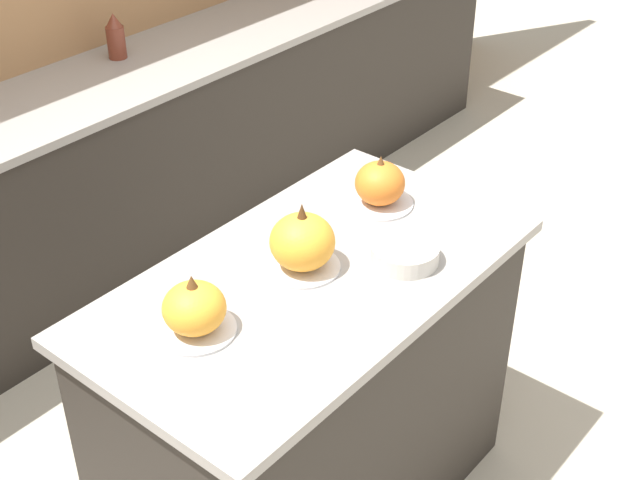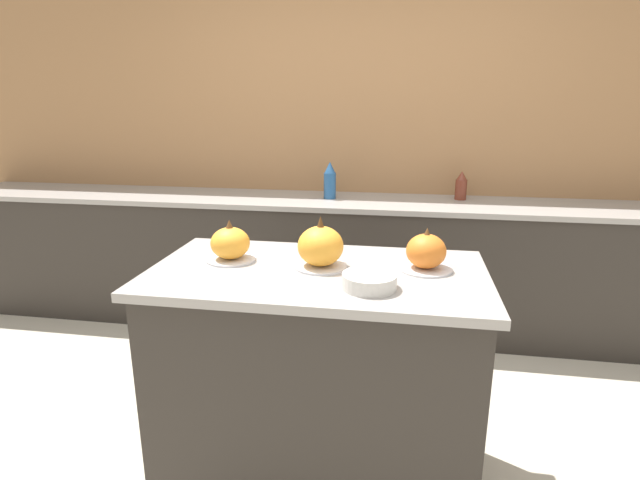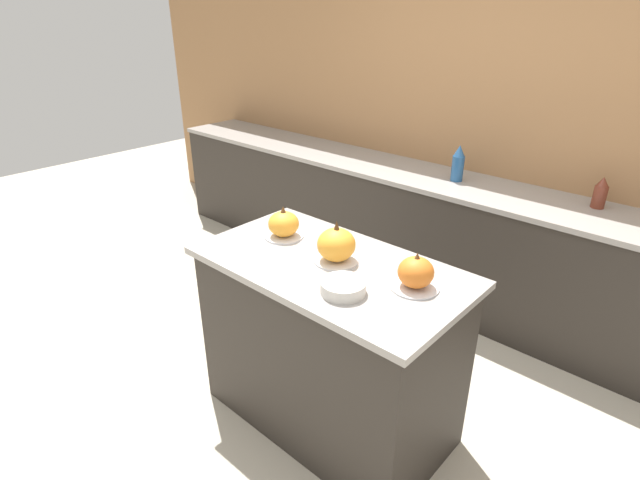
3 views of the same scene
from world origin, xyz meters
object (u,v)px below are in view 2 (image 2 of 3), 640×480
at_px(pumpkin_cake_right, 426,253).
at_px(pumpkin_cake_left, 230,244).
at_px(mixing_bowl, 369,281).
at_px(bottle_tall, 330,181).
at_px(bottle_short, 461,186).
at_px(pumpkin_cake_center, 320,247).

bearing_deg(pumpkin_cake_right, pumpkin_cake_left, -179.01).
distance_m(pumpkin_cake_left, mixing_bowl, 0.63).
distance_m(pumpkin_cake_right, mixing_bowl, 0.32).
bearing_deg(mixing_bowl, pumpkin_cake_left, 159.12).
relative_size(pumpkin_cake_left, pumpkin_cake_right, 0.97).
xyz_separation_m(bottle_tall, bottle_short, (0.89, 0.11, -0.03)).
xyz_separation_m(pumpkin_cake_center, bottle_tall, (-0.19, 1.54, 0.02)).
height_order(pumpkin_cake_left, bottle_short, same).
bearing_deg(pumpkin_cake_center, bottle_tall, 97.16).
xyz_separation_m(pumpkin_cake_left, bottle_short, (1.08, 1.62, 0.00)).
height_order(pumpkin_cake_left, pumpkin_cake_right, pumpkin_cake_left).
bearing_deg(pumpkin_cake_right, pumpkin_cake_center, -174.47).
bearing_deg(mixing_bowl, pumpkin_cake_right, 49.74).
bearing_deg(mixing_bowl, bottle_tall, 103.00).
distance_m(pumpkin_cake_left, pumpkin_cake_right, 0.79).
relative_size(pumpkin_cake_center, pumpkin_cake_right, 1.00).
relative_size(pumpkin_cake_left, bottle_tall, 0.81).
relative_size(bottle_tall, mixing_bowl, 1.32).
distance_m(pumpkin_cake_center, bottle_tall, 1.55).
relative_size(pumpkin_cake_left, mixing_bowl, 1.06).
height_order(pumpkin_cake_right, bottle_short, bottle_short).
bearing_deg(bottle_tall, pumpkin_cake_center, -82.84).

